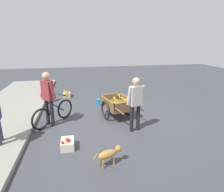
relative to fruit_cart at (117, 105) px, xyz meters
name	(u,v)px	position (x,y,z in m)	size (l,w,h in m)	color
ground_plane	(109,116)	(0.07, 0.28, -0.44)	(24.00, 24.00, 0.00)	#3D3F44
fruit_cart	(117,105)	(0.00, 0.00, 0.00)	(1.79, 1.18, 0.72)	brown
vendor_person	(136,100)	(-1.10, -0.30, 0.52)	(0.28, 0.56, 1.60)	black
bicycle	(54,113)	(-0.16, 2.10, -0.09)	(1.28, 1.15, 0.85)	black
cyclist_person	(48,94)	(-0.28, 2.20, 0.58)	(0.38, 0.51, 1.69)	black
dog	(109,154)	(-2.55, 0.71, -0.17)	(0.31, 0.65, 0.40)	#AD7A38
fire_hydrant	(45,90)	(2.91, 2.83, -0.11)	(0.25, 0.25, 0.67)	red
plastic_bucket	(100,101)	(1.42, 0.44, -0.33)	(0.28, 0.28, 0.22)	#1966B2
apple_crate	(68,144)	(-1.73, 1.62, -0.32)	(0.44, 0.32, 0.31)	beige
mixed_fruit_crate	(67,94)	(2.69, 1.82, -0.32)	(0.44, 0.32, 0.31)	tan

